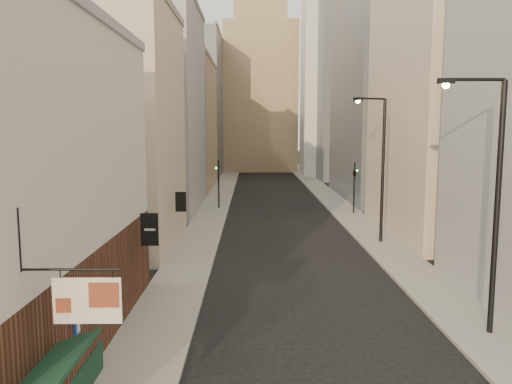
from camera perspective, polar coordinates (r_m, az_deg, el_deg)
name	(u,v)px	position (r m, az deg, el deg)	size (l,w,h in m)	color
sidewalk_left	(222,192)	(63.86, -3.94, -0.04)	(3.00, 140.00, 0.15)	gray
sidewalk_right	(323,192)	(64.40, 7.68, -0.02)	(3.00, 140.00, 0.15)	gray
near_building_left	(12,190)	(19.25, -26.12, 0.20)	(8.30, 23.04, 12.30)	brown
left_bldg_beige	(114,131)	(35.49, -15.87, 6.75)	(8.00, 12.00, 16.00)	tan
left_bldg_grey	(158,110)	(51.13, -11.17, 9.19)	(8.00, 16.00, 20.00)	#9FA0A5
left_bldg_tan	(183,126)	(68.87, -8.37, 7.46)	(8.00, 18.00, 17.00)	#927553
left_bldg_wingrid	(198,107)	(88.81, -6.63, 9.68)	(8.00, 20.00, 24.00)	gray
right_bldg_beige	(445,104)	(40.99, 20.75, 9.38)	(8.00, 16.00, 20.00)	tan
right_bldg_wingrid	(379,86)	(60.25, 13.88, 11.66)	(8.00, 20.00, 26.00)	gray
highrise	(375,24)	(90.39, 13.40, 18.22)	(21.00, 23.00, 51.20)	gray
clock_tower	(260,80)	(100.70, 0.46, 12.64)	(14.00, 14.00, 44.90)	#927553
white_tower	(326,67)	(87.79, 8.03, 14.01)	(8.00, 8.00, 41.50)	silver
streetlamp_near	(491,192)	(21.03, 25.30, -0.05)	(2.63, 0.28, 10.01)	black
streetlamp_mid	(380,162)	(35.92, 13.99, 3.37)	(2.52, 1.27, 10.24)	black
traffic_light_left	(219,174)	(50.55, -4.30, 2.10)	(0.55, 0.44, 5.00)	black
traffic_light_right	(354,176)	(48.20, 11.19, 1.83)	(0.59, 0.52, 5.00)	black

